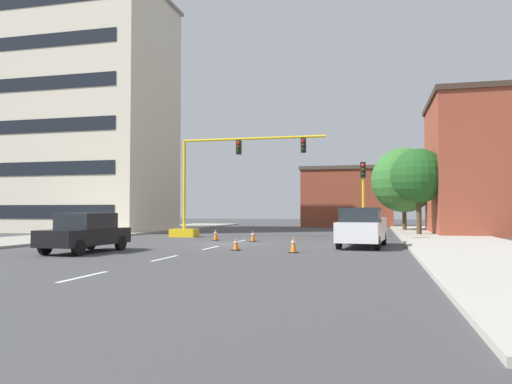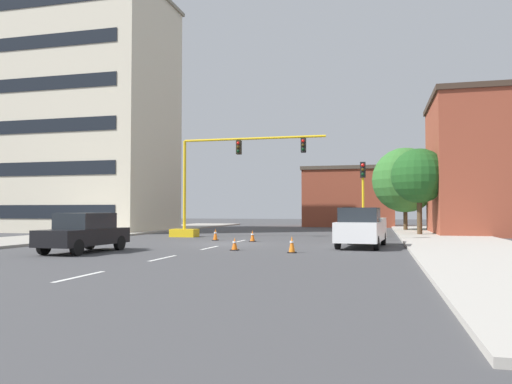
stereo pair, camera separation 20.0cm
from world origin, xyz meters
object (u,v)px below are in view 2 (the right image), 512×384
traffic_cone_roadside_b (292,244)px  traffic_signal_gantry (204,203)px  tree_right_mid (419,176)px  traffic_light_pole_right (363,183)px  tree_right_far (405,180)px  sedan_black_near_left (84,232)px  pickup_truck_white (362,228)px  traffic_cone_roadside_a (215,235)px  traffic_cone_roadside_c (235,244)px  traffic_cone_roadside_d (253,236)px

traffic_cone_roadside_b → traffic_signal_gantry: bearing=125.9°
tree_right_mid → traffic_signal_gantry: bearing=-160.9°
traffic_light_pole_right → tree_right_far: 15.40m
sedan_black_near_left → traffic_cone_roadside_b: 9.20m
pickup_truck_white → traffic_cone_roadside_b: pickup_truck_white is taller
sedan_black_near_left → traffic_cone_roadside_b: sedan_black_near_left is taller
traffic_signal_gantry → traffic_cone_roadside_a: bearing=-60.1°
sedan_black_near_left → tree_right_far: bearing=60.4°
traffic_light_pole_right → sedan_black_near_left: 16.49m
traffic_light_pole_right → traffic_cone_roadside_a: 9.58m
traffic_cone_roadside_c → traffic_cone_roadside_d: traffic_cone_roadside_d is taller
tree_right_mid → traffic_cone_roadside_d: size_ratio=9.28×
tree_right_far → sedan_black_near_left: 30.47m
traffic_cone_roadside_d → traffic_cone_roadside_b: bearing=-63.2°
traffic_light_pole_right → traffic_cone_roadside_d: size_ratio=7.01×
tree_right_mid → sedan_black_near_left: size_ratio=1.38×
traffic_cone_roadside_a → traffic_cone_roadside_b: traffic_cone_roadside_b is taller
traffic_signal_gantry → traffic_cone_roadside_b: size_ratio=14.36×
traffic_cone_roadside_d → traffic_cone_roadside_c: bearing=-83.0°
sedan_black_near_left → traffic_cone_roadside_c: size_ratio=7.75×
traffic_signal_gantry → traffic_light_pole_right: size_ratio=2.25×
traffic_signal_gantry → sedan_black_near_left: size_ratio=2.34×
tree_right_far → traffic_cone_roadside_d: 20.17m
tree_right_mid → traffic_cone_roadside_b: bearing=-112.0°
traffic_cone_roadside_c → traffic_cone_roadside_b: bearing=-14.0°
traffic_signal_gantry → sedan_black_near_left: 13.17m
traffic_light_pole_right → tree_right_mid: bearing=61.2°
traffic_signal_gantry → traffic_cone_roadside_c: traffic_signal_gantry is taller
tree_right_far → traffic_cone_roadside_c: (-8.79, -23.68, -4.26)m
pickup_truck_white → traffic_cone_roadside_b: size_ratio=7.38×
traffic_cone_roadside_c → traffic_cone_roadside_d: (-0.79, 6.43, 0.04)m
pickup_truck_white → traffic_cone_roadside_d: 7.13m
pickup_truck_white → traffic_cone_roadside_c: size_ratio=9.34×
traffic_signal_gantry → traffic_cone_roadside_d: 6.34m
traffic_cone_roadside_b → pickup_truck_white: bearing=55.6°
traffic_cone_roadside_d → sedan_black_near_left: bearing=-120.8°
traffic_cone_roadside_b → traffic_cone_roadside_a: bearing=128.3°
tree_right_mid → traffic_cone_roadside_b: size_ratio=8.43×
traffic_light_pole_right → traffic_cone_roadside_d: traffic_light_pole_right is taller
traffic_cone_roadside_b → traffic_cone_roadside_d: traffic_cone_roadside_b is taller
pickup_truck_white → traffic_cone_roadside_c: bearing=-148.6°
tree_right_mid → tree_right_far: tree_right_far is taller
sedan_black_near_left → traffic_cone_roadside_a: size_ratio=6.24×
traffic_light_pole_right → sedan_black_near_left: (-11.76, -11.26, -2.64)m
tree_right_far → traffic_cone_roadside_c: 25.61m
traffic_signal_gantry → traffic_cone_roadside_d: traffic_signal_gantry is taller
traffic_signal_gantry → traffic_cone_roadside_d: (4.47, -4.01, -2.01)m
tree_right_mid → traffic_cone_roadside_a: (-12.67, -8.44, -3.99)m
tree_right_mid → tree_right_far: (-0.57, 8.17, 0.20)m
traffic_signal_gantry → traffic_cone_roadside_a: (1.94, -3.38, -1.98)m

